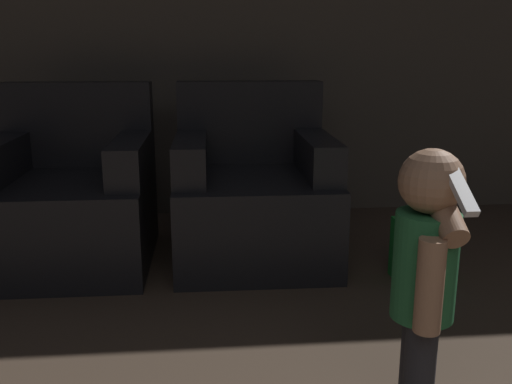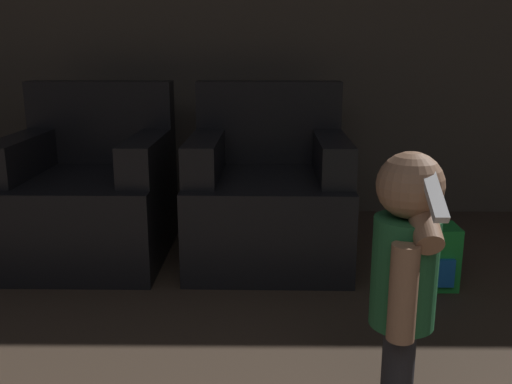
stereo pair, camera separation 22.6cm
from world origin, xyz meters
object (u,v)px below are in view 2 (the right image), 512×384
Objects in this scene: person_toddler at (405,273)px; toy_backpack at (431,257)px; armchair_left at (90,196)px; armchair_right at (268,196)px.

person_toddler is 2.78× the size of toy_backpack.
toy_backpack is (1.71, -0.44, -0.18)m from armchair_left.
armchair_right is at bearing 150.13° from toy_backpack.
toy_backpack is at bearing 173.70° from person_toddler.
armchair_right is 0.89m from toy_backpack.
person_toddler reaches higher than toy_backpack.
toy_backpack is at bearing -13.87° from armchair_left.
toy_backpack is at bearing -29.04° from armchair_right.
armchair_left is 1.98m from person_toddler.
armchair_left and armchair_right have the same top height.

